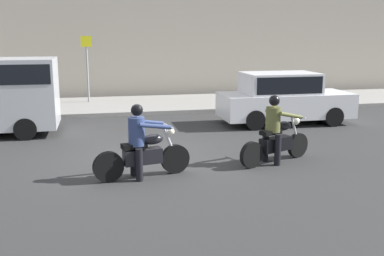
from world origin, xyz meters
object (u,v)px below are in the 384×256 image
at_px(motorcycle_with_rider_denim_blue, 142,148).
at_px(parked_sedan_white, 283,98).
at_px(street_sign_post, 87,62).
at_px(motorcycle_with_rider_olive, 276,135).

relative_size(motorcycle_with_rider_denim_blue, parked_sedan_white, 0.48).
bearing_deg(parked_sedan_white, motorcycle_with_rider_denim_blue, -137.45).
bearing_deg(street_sign_post, motorcycle_with_rider_olive, -65.96).
relative_size(motorcycle_with_rider_olive, street_sign_post, 0.73).
bearing_deg(motorcycle_with_rider_olive, motorcycle_with_rider_denim_blue, -171.53).
bearing_deg(parked_sedan_white, street_sign_post, 139.61).
height_order(motorcycle_with_rider_denim_blue, street_sign_post, street_sign_post).
height_order(motorcycle_with_rider_denim_blue, parked_sedan_white, parked_sedan_white).
xyz_separation_m(motorcycle_with_rider_olive, street_sign_post, (-4.38, 9.82, 1.15)).
bearing_deg(motorcycle_with_rider_olive, street_sign_post, 114.04).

